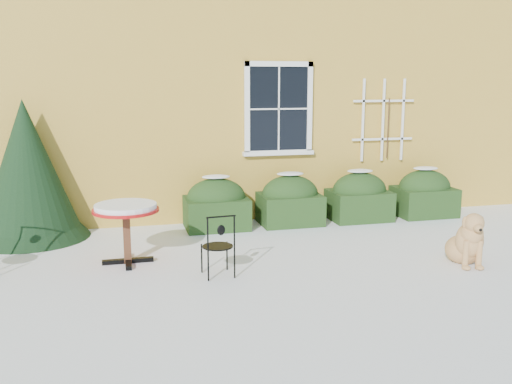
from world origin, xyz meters
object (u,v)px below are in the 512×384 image
object	(u,v)px
evergreen_shrub	(28,183)
bistro_table	(126,214)
dog	(468,243)
patio_chair_near	(218,245)

from	to	relation	value
evergreen_shrub	bistro_table	size ratio (longest dim) A/B	2.46
bistro_table	dog	size ratio (longest dim) A/B	1.08
evergreen_shrub	patio_chair_near	size ratio (longest dim) A/B	2.67
evergreen_shrub	dog	xyz separation A→B (m)	(5.89, -2.89, -0.57)
patio_chair_near	dog	distance (m)	3.36
evergreen_shrub	dog	distance (m)	6.59
bistro_table	dog	bearing A→B (deg)	-15.12
dog	evergreen_shrub	bearing A→B (deg)	166.18
bistro_table	dog	distance (m)	4.62
dog	patio_chair_near	bearing A→B (deg)	-173.98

